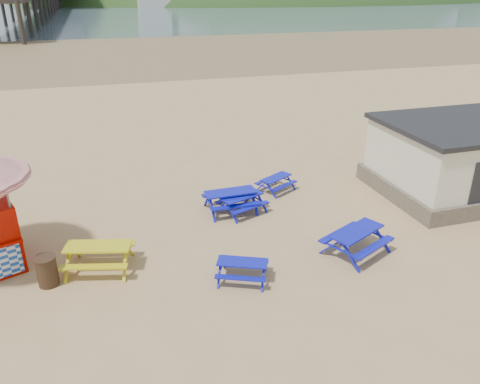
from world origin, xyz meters
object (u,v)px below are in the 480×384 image
object	(u,v)px
picnic_table_yellow	(99,257)
amenity_block	(467,157)
picnic_table_blue_a	(242,204)
picnic_table_blue_b	(231,201)
litter_bin	(47,271)

from	to	relation	value
picnic_table_yellow	amenity_block	bearing A→B (deg)	21.68
picnic_table_blue_a	picnic_table_blue_b	size ratio (longest dim) A/B	1.02
picnic_table_blue_a	amenity_block	world-z (taller)	amenity_block
picnic_table_blue_a	picnic_table_yellow	size ratio (longest dim) A/B	0.88
picnic_table_yellow	litter_bin	world-z (taller)	litter_bin
picnic_table_blue_a	picnic_table_yellow	world-z (taller)	picnic_table_yellow
litter_bin	amenity_block	distance (m)	17.31
picnic_table_blue_a	amenity_block	bearing A→B (deg)	-24.86
picnic_table_blue_b	picnic_table_yellow	world-z (taller)	picnic_table_yellow
picnic_table_yellow	amenity_block	size ratio (longest dim) A/B	0.33
litter_bin	picnic_table_blue_b	bearing A→B (deg)	26.09
litter_bin	amenity_block	size ratio (longest dim) A/B	0.13
picnic_table_blue_a	picnic_table_blue_b	world-z (taller)	picnic_table_blue_b
picnic_table_yellow	picnic_table_blue_b	bearing A→B (deg)	43.68
picnic_table_blue_b	litter_bin	size ratio (longest dim) A/B	2.15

